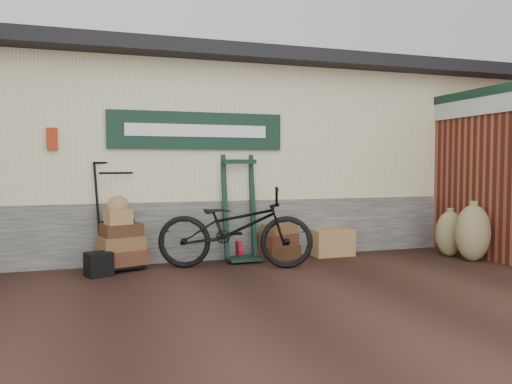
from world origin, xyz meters
The scene contains 11 objects.
ground centered at (0.00, 0.00, 0.00)m, with size 80.00×80.00×0.00m, color black.
station_building centered at (-0.01, 2.74, 1.61)m, with size 14.40×4.10×3.20m.
brick_outbuilding centered at (4.70, 1.19, 1.30)m, with size 1.71×4.51×2.62m.
porter_trolley centered at (-1.47, 0.85, 0.76)m, with size 0.76×0.57×1.52m, color black, non-canonical shape.
green_barrow centered at (0.32, 0.85, 0.80)m, with size 0.58×0.49×1.59m, color black, non-canonical shape.
suitcase_stack centered at (0.92, 0.80, 0.27)m, with size 0.62×0.39×0.55m, color #3D2813, non-canonical shape.
wicker_hamper centered at (1.83, 0.82, 0.21)m, with size 0.65×0.42×0.42m, color brown.
black_trunk centered at (-1.73, 0.38, 0.16)m, with size 0.31×0.27×0.31m, color black.
bicycle centered at (0.10, 0.34, 0.63)m, with size 2.17×0.76×1.26m, color black.
burlap_sack_left centered at (3.58, 0.18, 0.36)m, with size 0.45×0.38×0.72m, color olive.
burlap_sack_right centered at (3.64, -0.26, 0.43)m, with size 0.53×0.45×0.85m, color olive.
Camera 1 is at (-1.73, -6.35, 1.45)m, focal length 35.00 mm.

